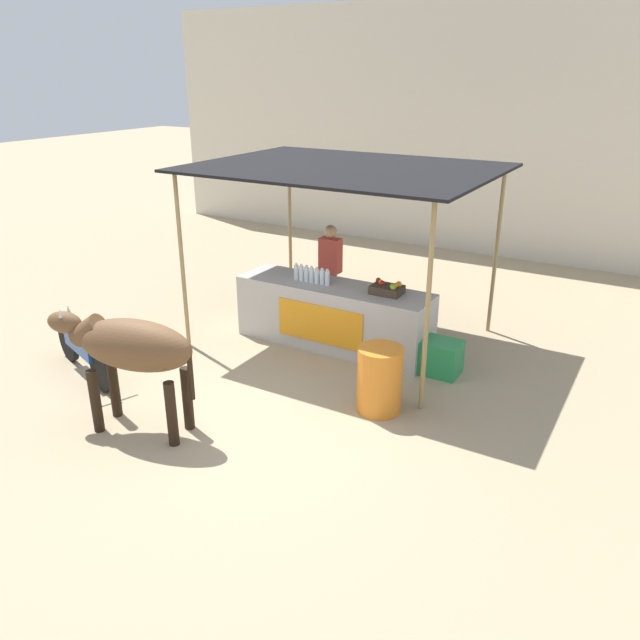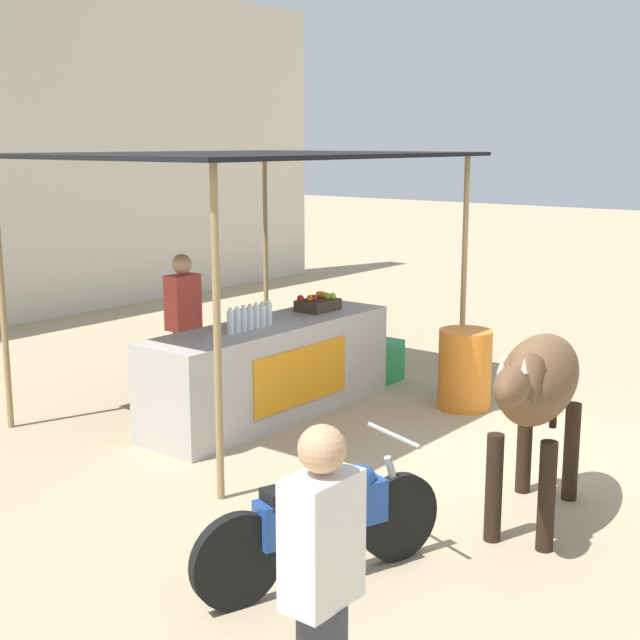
# 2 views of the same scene
# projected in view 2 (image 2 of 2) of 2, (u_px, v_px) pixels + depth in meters

# --- Properties ---
(ground_plane) EXTENTS (60.00, 60.00, 0.00)m
(ground_plane) POSITION_uv_depth(u_px,v_px,m) (459.00, 461.00, 7.81)
(ground_plane) COLOR tan
(stall_counter) EXTENTS (3.00, 0.82, 0.96)m
(stall_counter) POSITION_uv_depth(u_px,v_px,m) (271.00, 369.00, 9.05)
(stall_counter) COLOR #B2ADA8
(stall_counter) RESTS_ON ground
(stall_awning) EXTENTS (4.20, 3.20, 2.65)m
(stall_awning) POSITION_uv_depth(u_px,v_px,m) (246.00, 164.00, 8.83)
(stall_awning) COLOR black
(stall_awning) RESTS_ON ground
(water_bottle_row) EXTENTS (0.61, 0.07, 0.25)m
(water_bottle_row) POSITION_uv_depth(u_px,v_px,m) (250.00, 318.00, 8.64)
(water_bottle_row) COLOR silver
(water_bottle_row) RESTS_ON stall_counter
(fruit_crate) EXTENTS (0.44, 0.32, 0.18)m
(fruit_crate) POSITION_uv_depth(u_px,v_px,m) (318.00, 304.00, 9.63)
(fruit_crate) COLOR #3F3326
(fruit_crate) RESTS_ON stall_counter
(vendor_behind_counter) EXTENTS (0.34, 0.22, 1.65)m
(vendor_behind_counter) POSITION_uv_depth(u_px,v_px,m) (184.00, 332.00, 9.07)
(vendor_behind_counter) COLOR #383842
(vendor_behind_counter) RESTS_ON ground
(cooler_box) EXTENTS (0.60, 0.44, 0.48)m
(cooler_box) POSITION_uv_depth(u_px,v_px,m) (375.00, 362.00, 10.36)
(cooler_box) COLOR #268C4C
(cooler_box) RESTS_ON ground
(water_barrel) EXTENTS (0.56, 0.56, 0.84)m
(water_barrel) POSITION_uv_depth(u_px,v_px,m) (465.00, 369.00, 9.31)
(water_barrel) COLOR orange
(water_barrel) RESTS_ON ground
(cow) EXTENTS (1.85, 0.83, 1.44)m
(cow) POSITION_uv_depth(u_px,v_px,m) (536.00, 386.00, 6.37)
(cow) COLOR brown
(cow) RESTS_ON ground
(motorcycle_parked) EXTENTS (1.72, 0.79, 0.90)m
(motorcycle_parked) POSITION_uv_depth(u_px,v_px,m) (325.00, 518.00, 5.61)
(motorcycle_parked) COLOR black
(motorcycle_parked) RESTS_ON ground
(passerby_on_street) EXTENTS (0.34, 0.22, 1.65)m
(passerby_on_street) POSITION_uv_depth(u_px,v_px,m) (322.00, 610.00, 3.69)
(passerby_on_street) COLOR #383842
(passerby_on_street) RESTS_ON ground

